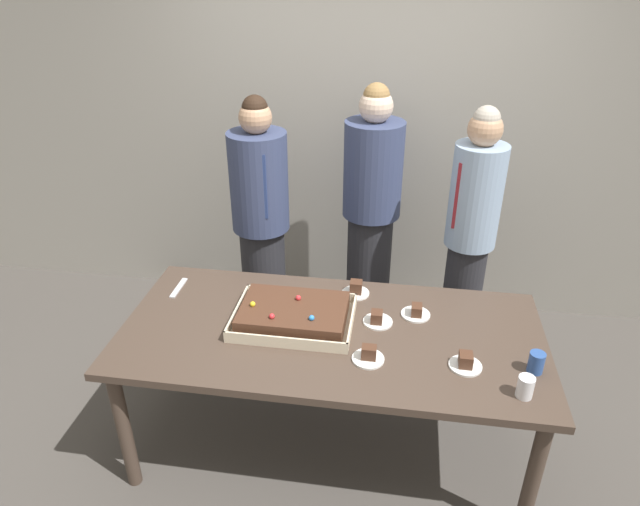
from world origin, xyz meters
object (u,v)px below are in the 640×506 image
object	(u,v)px
cake_server_utensil	(179,288)
person_serving_front	(371,215)
plated_slice_center_front	(416,312)
person_green_shirt_behind	(469,240)
person_striped_tie_right	(261,225)
plated_slice_near_right	(377,319)
party_table	(331,343)
plated_slice_far_left	(356,290)
plated_slice_far_right	(368,356)
sheet_cake	(294,315)
plated_slice_near_left	(465,363)
drink_cup_nearest	(536,362)
drink_cup_middle	(525,387)

from	to	relation	value
cake_server_utensil	person_serving_front	distance (m)	1.32
plated_slice_center_front	cake_server_utensil	xyz separation A→B (m)	(-1.31, 0.07, -0.02)
person_green_shirt_behind	person_striped_tie_right	world-z (taller)	same
plated_slice_center_front	person_green_shirt_behind	bearing A→B (deg)	65.41
plated_slice_near_right	person_green_shirt_behind	size ratio (longest dim) A/B	0.09
cake_server_utensil	person_green_shirt_behind	size ratio (longest dim) A/B	0.12
party_table	plated_slice_far_left	world-z (taller)	plated_slice_far_left
plated_slice_far_right	person_serving_front	bearing A→B (deg)	93.90
sheet_cake	plated_slice_near_left	distance (m)	0.86
sheet_cake	plated_slice_near_left	xyz separation A→B (m)	(0.83, -0.22, -0.02)
sheet_cake	person_striped_tie_right	size ratio (longest dim) A/B	0.35
plated_slice_far_left	drink_cup_nearest	world-z (taller)	drink_cup_nearest
plated_slice_far_left	plated_slice_near_right	bearing A→B (deg)	-62.50
party_table	plated_slice_near_left	world-z (taller)	plated_slice_near_left
plated_slice_near_right	person_serving_front	bearing A→B (deg)	96.23
plated_slice_near_right	person_green_shirt_behind	world-z (taller)	person_green_shirt_behind
plated_slice_near_left	drink_cup_nearest	xyz separation A→B (m)	(0.30, 0.02, 0.03)
plated_slice_far_right	person_green_shirt_behind	xyz separation A→B (m)	(0.52, 1.06, 0.10)
plated_slice_far_left	plated_slice_center_front	world-z (taller)	plated_slice_far_left
plated_slice_far_left	person_green_shirt_behind	xyz separation A→B (m)	(0.63, 0.51, 0.10)
party_table	person_green_shirt_behind	xyz separation A→B (m)	(0.72, 0.87, 0.20)
plated_slice_center_front	person_striped_tie_right	bearing A→B (deg)	143.95
party_table	plated_slice_center_front	world-z (taller)	plated_slice_center_front
plated_slice_far_left	person_striped_tie_right	xyz separation A→B (m)	(-0.67, 0.56, 0.08)
drink_cup_nearest	person_striped_tie_right	bearing A→B (deg)	144.58
plated_slice_near_left	drink_cup_nearest	distance (m)	0.31
plated_slice_near_left	cake_server_utensil	distance (m)	1.59
plated_slice_near_left	plated_slice_center_front	distance (m)	0.43
drink_cup_middle	party_table	bearing A→B (deg)	158.84
sheet_cake	plated_slice_center_front	distance (m)	0.63
cake_server_utensil	person_striped_tie_right	world-z (taller)	person_striped_tie_right
plated_slice_near_right	drink_cup_middle	xyz separation A→B (m)	(0.65, -0.43, 0.03)
person_striped_tie_right	plated_slice_near_left	bearing A→B (deg)	24.29
plated_slice_center_front	drink_cup_nearest	xyz separation A→B (m)	(0.53, -0.36, 0.03)
plated_slice_far_right	drink_cup_nearest	world-z (taller)	drink_cup_nearest
sheet_cake	plated_slice_far_left	bearing A→B (deg)	47.79
party_table	plated_slice_far_right	xyz separation A→B (m)	(0.20, -0.20, 0.10)
sheet_cake	plated_slice_far_left	size ratio (longest dim) A/B	3.98
plated_slice_near_left	plated_slice_center_front	bearing A→B (deg)	120.61
plated_slice_near_left	plated_slice_far_left	bearing A→B (deg)	135.67
party_table	plated_slice_near_left	distance (m)	0.67
plated_slice_far_right	drink_cup_nearest	distance (m)	0.74
plated_slice_near_left	plated_slice_center_front	xyz separation A→B (m)	(-0.22, 0.37, -0.00)
drink_cup_middle	person_striped_tie_right	bearing A→B (deg)	139.11
party_table	sheet_cake	distance (m)	0.24
drink_cup_nearest	drink_cup_middle	size ratio (longest dim) A/B	1.00
plated_slice_near_right	cake_server_utensil	world-z (taller)	plated_slice_near_right
plated_slice_near_left	drink_cup_middle	distance (m)	0.28
person_striped_tie_right	person_serving_front	bearing A→B (deg)	82.33
plated_slice_center_front	person_green_shirt_behind	distance (m)	0.75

